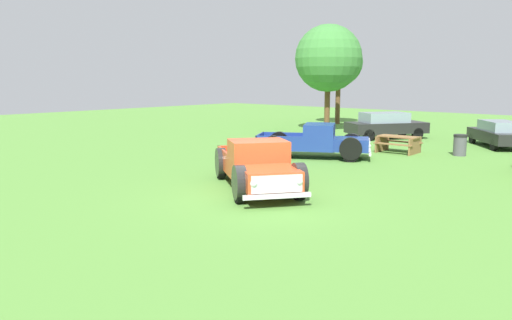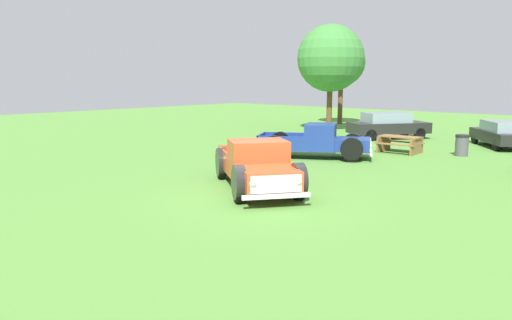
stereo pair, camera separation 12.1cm
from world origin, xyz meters
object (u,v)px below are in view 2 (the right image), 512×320
(picnic_table, at_px, (400,142))
(trash_can, at_px, (462,145))
(oak_tree_west, at_px, (330,58))
(oak_tree_center, at_px, (341,63))
(sedan_distant_b, at_px, (388,125))
(pickup_truck_foreground, at_px, (259,167))
(sedan_distant_a, at_px, (501,134))
(pickup_truck_behind_left, at_px, (322,142))

(picnic_table, distance_m, trash_can, 2.66)
(picnic_table, bearing_deg, oak_tree_west, 143.05)
(oak_tree_center, bearing_deg, sedan_distant_b, -40.79)
(pickup_truck_foreground, height_order, sedan_distant_a, pickup_truck_foreground)
(pickup_truck_behind_left, relative_size, picnic_table, 2.70)
(sedan_distant_b, bearing_deg, picnic_table, -57.09)
(trash_can, height_order, oak_tree_west, oak_tree_west)
(pickup_truck_foreground, height_order, sedan_distant_b, pickup_truck_foreground)
(oak_tree_west, height_order, oak_tree_center, oak_tree_west)
(pickup_truck_behind_left, height_order, picnic_table, pickup_truck_behind_left)
(picnic_table, height_order, oak_tree_center, oak_tree_center)
(oak_tree_west, relative_size, oak_tree_center, 1.07)
(picnic_table, relative_size, oak_tree_center, 0.29)
(pickup_truck_foreground, distance_m, pickup_truck_behind_left, 6.90)
(oak_tree_center, bearing_deg, pickup_truck_behind_left, -60.14)
(oak_tree_center, bearing_deg, pickup_truck_foreground, -63.48)
(sedan_distant_b, xyz_separation_m, oak_tree_west, (-4.85, 1.25, 3.91))
(sedan_distant_a, relative_size, picnic_table, 2.20)
(pickup_truck_foreground, height_order, oak_tree_center, oak_tree_center)
(pickup_truck_behind_left, relative_size, sedan_distant_b, 1.07)
(trash_can, distance_m, oak_tree_center, 16.56)
(pickup_truck_behind_left, xyz_separation_m, oak_tree_center, (-8.36, 14.55, 3.90))
(pickup_truck_behind_left, distance_m, oak_tree_center, 17.23)
(picnic_table, height_order, oak_tree_west, oak_tree_west)
(pickup_truck_foreground, xyz_separation_m, sedan_distant_a, (2.55, 15.32, -0.05))
(pickup_truck_foreground, xyz_separation_m, oak_tree_center, (-10.53, 21.11, 3.86))
(sedan_distant_a, bearing_deg, trash_can, -96.20)
(pickup_truck_foreground, relative_size, picnic_table, 2.76)
(sedan_distant_a, xyz_separation_m, oak_tree_center, (-13.08, 5.79, 3.91))
(trash_can, bearing_deg, oak_tree_center, 142.01)
(sedan_distant_b, height_order, oak_tree_west, oak_tree_west)
(sedan_distant_b, bearing_deg, pickup_truck_foreground, -77.19)
(picnic_table, bearing_deg, pickup_truck_foreground, -87.92)
(picnic_table, distance_m, oak_tree_west, 10.71)
(picnic_table, bearing_deg, pickup_truck_behind_left, -115.87)
(pickup_truck_foreground, bearing_deg, oak_tree_west, 116.99)
(oak_tree_west, bearing_deg, pickup_truck_behind_left, -57.81)
(trash_can, relative_size, oak_tree_center, 0.15)
(pickup_truck_foreground, xyz_separation_m, picnic_table, (-0.37, 10.27, -0.25))
(oak_tree_center, bearing_deg, picnic_table, -46.83)
(trash_can, xyz_separation_m, oak_tree_west, (-10.35, 4.96, 4.22))
(picnic_table, xyz_separation_m, oak_tree_west, (-7.88, 5.92, 4.21))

